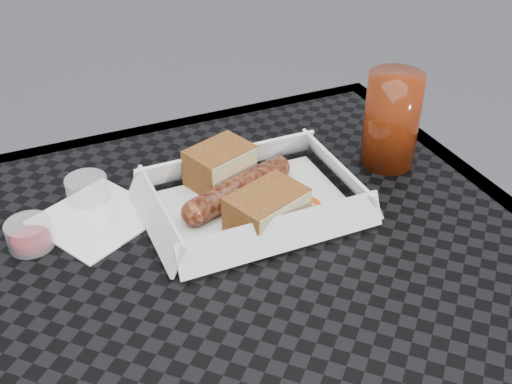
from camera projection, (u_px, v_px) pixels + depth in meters
patio_table at (222, 367)px, 0.66m from camera, size 0.80×0.80×0.74m
food_tray at (253, 207)px, 0.76m from camera, size 0.22×0.15×0.00m
bratwurst at (238, 189)px, 0.76m from camera, size 0.16×0.08×0.03m
bread_near at (220, 165)px, 0.79m from camera, size 0.09×0.08×0.05m
bread_far at (267, 210)px, 0.72m from camera, size 0.10×0.08×0.04m
veg_garnish at (305, 209)px, 0.75m from camera, size 0.03×0.03×0.00m
napkin at (97, 218)px, 0.75m from camera, size 0.16×0.16×0.00m
condiment_cup_sauce at (30, 234)px, 0.70m from camera, size 0.05×0.05×0.03m
condiment_cup_empty at (87, 189)px, 0.77m from camera, size 0.05×0.05×0.03m
drink_glass at (392, 120)px, 0.81m from camera, size 0.07×0.07×0.12m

